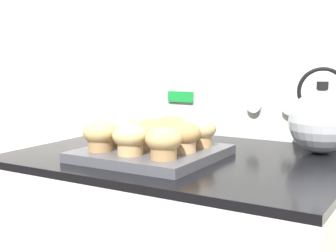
{
  "coord_description": "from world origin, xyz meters",
  "views": [
    {
      "loc": [
        0.54,
        -0.67,
        1.13
      ],
      "look_at": [
        -0.01,
        0.26,
        0.98
      ],
      "focal_mm": 50.0,
      "sensor_mm": 36.0,
      "label": 1
    }
  ],
  "objects_px": {
    "muffin_r0_c1": "(130,139)",
    "muffin_r1_c0": "(122,130)",
    "muffin_r1_c1": "(151,133)",
    "muffin_r2_c1": "(171,129)",
    "muffin_pan": "(152,153)",
    "muffin_r0_c2": "(164,142)",
    "muffin_r0_c0": "(100,135)",
    "tea_kettle": "(322,120)",
    "muffin_r2_c0": "(142,126)",
    "muffin_r1_c2": "(184,136)",
    "muffin_r2_c2": "(200,131)"
  },
  "relations": [
    {
      "from": "muffin_pan",
      "to": "muffin_r1_c2",
      "type": "distance_m",
      "value": 0.1
    },
    {
      "from": "muffin_r0_c0",
      "to": "muffin_r2_c2",
      "type": "bearing_deg",
      "value": 44.72
    },
    {
      "from": "muffin_r1_c0",
      "to": "muffin_r2_c1",
      "type": "relative_size",
      "value": 1.0
    },
    {
      "from": "muffin_r0_c2",
      "to": "muffin_r2_c2",
      "type": "distance_m",
      "value": 0.17
    },
    {
      "from": "muffin_r1_c1",
      "to": "muffin_r2_c1",
      "type": "height_order",
      "value": "same"
    },
    {
      "from": "muffin_r0_c1",
      "to": "muffin_r1_c0",
      "type": "distance_m",
      "value": 0.12
    },
    {
      "from": "muffin_r0_c1",
      "to": "muffin_r2_c2",
      "type": "xyz_separation_m",
      "value": [
        0.08,
        0.17,
        0.0
      ]
    },
    {
      "from": "muffin_pan",
      "to": "muffin_r0_c0",
      "type": "height_order",
      "value": "muffin_r0_c0"
    },
    {
      "from": "muffin_r0_c1",
      "to": "muffin_r1_c1",
      "type": "bearing_deg",
      "value": 90.2
    },
    {
      "from": "muffin_r1_c1",
      "to": "muffin_r2_c1",
      "type": "distance_m",
      "value": 0.09
    },
    {
      "from": "muffin_r0_c1",
      "to": "muffin_r1_c0",
      "type": "bearing_deg",
      "value": 134.55
    },
    {
      "from": "muffin_r1_c0",
      "to": "muffin_r1_c1",
      "type": "xyz_separation_m",
      "value": [
        0.08,
        -0.0,
        0.0
      ]
    },
    {
      "from": "muffin_r1_c1",
      "to": "muffin_r1_c2",
      "type": "xyz_separation_m",
      "value": [
        0.08,
        0.0,
        0.0
      ]
    },
    {
      "from": "muffin_r1_c0",
      "to": "tea_kettle",
      "type": "xyz_separation_m",
      "value": [
        0.41,
        0.26,
        0.02
      ]
    },
    {
      "from": "muffin_r0_c0",
      "to": "tea_kettle",
      "type": "bearing_deg",
      "value": 39.98
    },
    {
      "from": "muffin_r1_c0",
      "to": "muffin_r0_c1",
      "type": "bearing_deg",
      "value": -45.45
    },
    {
      "from": "muffin_r0_c1",
      "to": "tea_kettle",
      "type": "relative_size",
      "value": 0.37
    },
    {
      "from": "muffin_r0_c2",
      "to": "tea_kettle",
      "type": "height_order",
      "value": "tea_kettle"
    },
    {
      "from": "muffin_r0_c2",
      "to": "muffin_r1_c1",
      "type": "xyz_separation_m",
      "value": [
        -0.09,
        0.08,
        0.0
      ]
    },
    {
      "from": "muffin_r0_c1",
      "to": "muffin_r0_c2",
      "type": "bearing_deg",
      "value": 0.41
    },
    {
      "from": "muffin_r0_c1",
      "to": "tea_kettle",
      "type": "distance_m",
      "value": 0.48
    },
    {
      "from": "muffin_r0_c0",
      "to": "tea_kettle",
      "type": "distance_m",
      "value": 0.54
    },
    {
      "from": "muffin_r0_c0",
      "to": "muffin_r2_c1",
      "type": "relative_size",
      "value": 1.0
    },
    {
      "from": "muffin_r0_c2",
      "to": "muffin_r1_c0",
      "type": "height_order",
      "value": "same"
    },
    {
      "from": "muffin_r2_c1",
      "to": "muffin_pan",
      "type": "bearing_deg",
      "value": -90.93
    },
    {
      "from": "muffin_r2_c0",
      "to": "muffin_r2_c2",
      "type": "xyz_separation_m",
      "value": [
        0.17,
        -0.0,
        0.0
      ]
    },
    {
      "from": "muffin_pan",
      "to": "muffin_r2_c1",
      "type": "xyz_separation_m",
      "value": [
        0.0,
        0.09,
        0.05
      ]
    },
    {
      "from": "muffin_r0_c2",
      "to": "muffin_r1_c2",
      "type": "relative_size",
      "value": 1.0
    },
    {
      "from": "muffin_r0_c1",
      "to": "tea_kettle",
      "type": "height_order",
      "value": "tea_kettle"
    },
    {
      "from": "muffin_r1_c0",
      "to": "muffin_r2_c0",
      "type": "distance_m",
      "value": 0.09
    },
    {
      "from": "muffin_pan",
      "to": "muffin_r2_c0",
      "type": "distance_m",
      "value": 0.13
    },
    {
      "from": "muffin_r0_c0",
      "to": "muffin_r1_c1",
      "type": "xyz_separation_m",
      "value": [
        0.08,
        0.08,
        0.0
      ]
    },
    {
      "from": "muffin_pan",
      "to": "muffin_r0_c2",
      "type": "distance_m",
      "value": 0.13
    },
    {
      "from": "muffin_r0_c1",
      "to": "muffin_r0_c2",
      "type": "distance_m",
      "value": 0.09
    },
    {
      "from": "muffin_r0_c0",
      "to": "tea_kettle",
      "type": "xyz_separation_m",
      "value": [
        0.41,
        0.34,
        0.02
      ]
    },
    {
      "from": "muffin_r1_c0",
      "to": "muffin_r2_c0",
      "type": "relative_size",
      "value": 1.0
    },
    {
      "from": "muffin_pan",
      "to": "muffin_r2_c1",
      "type": "height_order",
      "value": "muffin_r2_c1"
    },
    {
      "from": "muffin_r1_c2",
      "to": "muffin_r0_c2",
      "type": "bearing_deg",
      "value": -89.71
    },
    {
      "from": "muffin_r1_c0",
      "to": "muffin_r2_c1",
      "type": "bearing_deg",
      "value": 43.93
    },
    {
      "from": "muffin_r0_c1",
      "to": "muffin_r2_c1",
      "type": "height_order",
      "value": "same"
    },
    {
      "from": "muffin_r2_c1",
      "to": "muffin_r1_c2",
      "type": "bearing_deg",
      "value": -45.38
    },
    {
      "from": "muffin_r2_c2",
      "to": "muffin_r2_c1",
      "type": "bearing_deg",
      "value": 179.34
    },
    {
      "from": "muffin_r0_c0",
      "to": "muffin_r2_c0",
      "type": "xyz_separation_m",
      "value": [
        0.0,
        0.17,
        0.0
      ]
    },
    {
      "from": "muffin_r1_c2",
      "to": "muffin_r2_c0",
      "type": "bearing_deg",
      "value": 153.17
    },
    {
      "from": "muffin_r1_c0",
      "to": "muffin_r1_c1",
      "type": "height_order",
      "value": "same"
    },
    {
      "from": "muffin_r1_c0",
      "to": "muffin_r2_c2",
      "type": "relative_size",
      "value": 1.0
    },
    {
      "from": "muffin_pan",
      "to": "muffin_r0_c1",
      "type": "distance_m",
      "value": 0.1
    },
    {
      "from": "muffin_r2_c1",
      "to": "muffin_r0_c1",
      "type": "bearing_deg",
      "value": -90.9
    },
    {
      "from": "muffin_r0_c0",
      "to": "muffin_r0_c2",
      "type": "xyz_separation_m",
      "value": [
        0.17,
        -0.0,
        0.0
      ]
    },
    {
      "from": "muffin_r0_c2",
      "to": "muffin_r1_c1",
      "type": "distance_m",
      "value": 0.12
    }
  ]
}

